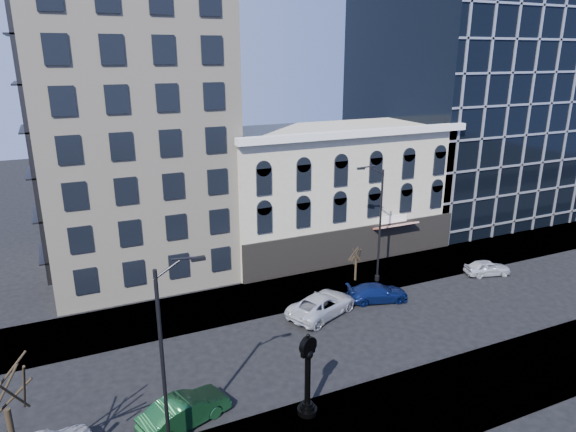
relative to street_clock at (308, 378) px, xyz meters
name	(u,v)px	position (x,y,z in m)	size (l,w,h in m)	color
ground	(286,353)	(1.42, 6.00, -2.31)	(160.00, 160.00, 0.00)	black
sidewalk_far	(244,301)	(1.42, 14.00, -2.25)	(160.00, 6.00, 0.12)	gray
sidewalk_near	(349,429)	(1.42, -2.00, -2.25)	(160.00, 6.00, 0.12)	gray
cream_tower	(122,46)	(-4.69, 24.88, 17.01)	(15.90, 15.40, 42.50)	#BCAF97
victorian_row	(330,190)	(13.42, 21.89, 3.69)	(22.60, 11.19, 12.50)	beige
glass_office	(460,96)	(33.42, 26.91, 11.69)	(20.00, 20.15, 28.00)	black
street_clock	(308,378)	(0.00, 0.00, 0.00)	(1.10, 1.10, 4.83)	black
street_lamp_near	(176,308)	(-6.68, -0.15, 5.66)	(2.69, 0.41, 10.40)	black
street_lamp_far	(373,194)	(12.36, 12.93, 5.59)	(2.64, 0.83, 10.30)	black
bare_tree_near	(2,385)	(-13.66, -0.72, 4.13)	(4.87, 4.87, 8.35)	#322719
bare_tree_far	(356,253)	(11.46, 13.66, 0.28)	(1.91, 1.91, 3.29)	#322719
car_near_b	(185,411)	(-6.19, 2.04, -1.50)	(1.71, 4.91, 1.62)	#143F1E
car_far_a	(322,305)	(6.03, 9.59, -1.48)	(2.73, 5.92, 1.65)	silver
car_far_b	(377,293)	(11.08, 9.77, -1.60)	(1.97, 4.84, 1.41)	#0C194C
car_far_c	(487,268)	(22.79, 9.98, -1.63)	(1.60, 3.98, 1.36)	silver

